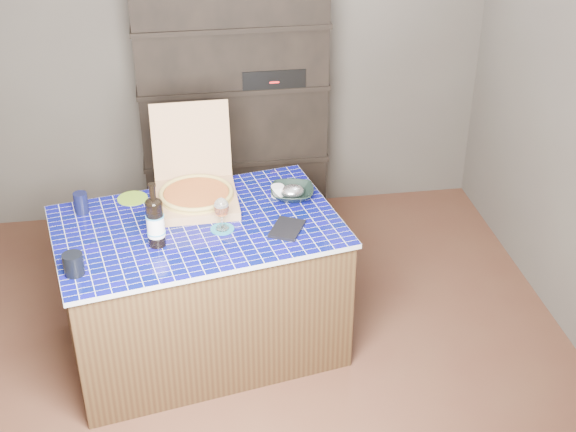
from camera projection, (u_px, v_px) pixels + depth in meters
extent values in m
plane|color=brown|center=(264.00, 361.00, 4.42)|extent=(3.50, 3.50, 0.00)
plane|color=#534F48|center=(228.00, 41.00, 5.27)|extent=(3.50, 0.00, 3.50)
plane|color=#534F48|center=(335.00, 428.00, 2.30)|extent=(3.50, 0.00, 3.50)
cube|color=black|center=(233.00, 103.00, 5.26)|extent=(1.20, 0.40, 1.80)
cube|color=black|center=(271.00, 71.00, 5.14)|extent=(0.40, 0.32, 0.12)
cube|color=#4A351D|center=(201.00, 289.00, 4.35)|extent=(1.56, 1.14, 0.77)
cube|color=#040B47|center=(197.00, 227.00, 4.14)|extent=(1.60, 1.18, 0.03)
cube|color=#AA8058|center=(197.00, 200.00, 4.31)|extent=(0.44, 0.44, 0.05)
cube|color=#AA8058|center=(191.00, 140.00, 4.41)|extent=(0.43, 0.11, 0.42)
cylinder|color=#AA9246|center=(196.00, 195.00, 4.29)|extent=(0.40, 0.40, 0.01)
cylinder|color=#670C0B|center=(196.00, 193.00, 4.29)|extent=(0.35, 0.35, 0.01)
torus|color=#AA9246|center=(196.00, 192.00, 4.28)|extent=(0.40, 0.40, 0.02)
cylinder|color=black|center=(156.00, 224.00, 3.91)|extent=(0.09, 0.09, 0.24)
ellipsoid|color=black|center=(153.00, 203.00, 3.85)|extent=(0.09, 0.09, 0.05)
cylinder|color=black|center=(152.00, 192.00, 3.82)|extent=(0.03, 0.03, 0.10)
cylinder|color=white|center=(156.00, 226.00, 3.92)|extent=(0.09, 0.09, 0.11)
cylinder|color=#3A92C7|center=(156.00, 232.00, 3.93)|extent=(0.09, 0.09, 0.01)
cylinder|color=#3A92C7|center=(155.00, 216.00, 3.89)|extent=(0.09, 0.09, 0.01)
cylinder|color=#196A84|center=(222.00, 229.00, 4.09)|extent=(0.12, 0.12, 0.01)
cylinder|color=white|center=(222.00, 228.00, 4.09)|extent=(0.07, 0.07, 0.00)
cylinder|color=white|center=(222.00, 221.00, 4.07)|extent=(0.01, 0.01, 0.07)
ellipsoid|color=white|center=(221.00, 208.00, 4.03)|extent=(0.08, 0.08, 0.11)
cylinder|color=#B7541D|center=(221.00, 209.00, 4.04)|extent=(0.06, 0.06, 0.05)
cylinder|color=white|center=(221.00, 204.00, 4.02)|extent=(0.07, 0.07, 0.02)
cylinder|color=black|center=(73.00, 264.00, 3.73)|extent=(0.10, 0.10, 0.11)
cube|color=black|center=(287.00, 229.00, 4.09)|extent=(0.22, 0.24, 0.02)
imported|color=black|center=(292.00, 193.00, 4.37)|extent=(0.27, 0.27, 0.06)
ellipsoid|color=silver|center=(292.00, 191.00, 4.36)|extent=(0.13, 0.11, 0.06)
cylinder|color=silver|center=(278.00, 191.00, 4.38)|extent=(0.07, 0.07, 0.06)
cylinder|color=black|center=(81.00, 203.00, 4.22)|extent=(0.07, 0.07, 0.12)
cylinder|color=#6C9C21|center=(133.00, 198.00, 4.37)|extent=(0.17, 0.17, 0.01)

